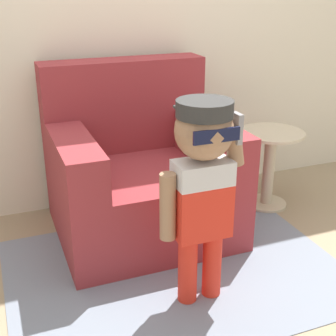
% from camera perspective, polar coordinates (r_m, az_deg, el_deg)
% --- Properties ---
extents(ground_plane, '(10.00, 10.00, 0.00)m').
position_cam_1_polar(ground_plane, '(2.83, 0.07, -8.12)').
color(ground_plane, '#998466').
extents(wall_back, '(10.00, 0.05, 2.60)m').
position_cam_1_polar(wall_back, '(3.05, -4.56, 19.72)').
color(wall_back, beige).
rests_on(wall_back, ground_plane).
extents(armchair, '(0.99, 0.90, 0.98)m').
position_cam_1_polar(armchair, '(2.77, -3.55, -0.62)').
color(armchair, maroon).
rests_on(armchair, ground_plane).
extents(person_child, '(0.39, 0.30, 0.96)m').
position_cam_1_polar(person_child, '(2.02, 4.19, -0.66)').
color(person_child, red).
rests_on(person_child, ground_plane).
extents(side_table, '(0.42, 0.42, 0.52)m').
position_cam_1_polar(side_table, '(3.12, 12.24, 0.75)').
color(side_table, beige).
rests_on(side_table, ground_plane).
extents(rug, '(1.71, 1.26, 0.01)m').
position_cam_1_polar(rug, '(2.51, 0.96, -12.32)').
color(rug, gray).
rests_on(rug, ground_plane).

